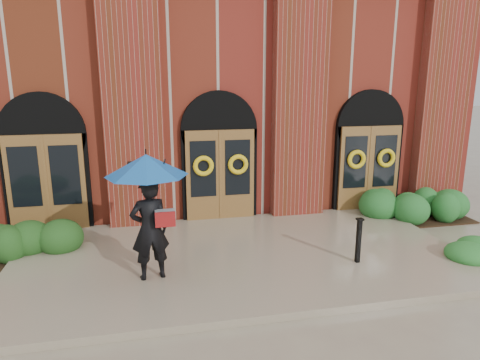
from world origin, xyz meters
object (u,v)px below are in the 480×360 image
object	(u,v)px
man_with_umbrella	(148,193)
hedge_wall_right	(410,206)
metal_post	(359,239)
hedge_wall_left	(3,244)

from	to	relation	value
man_with_umbrella	hedge_wall_right	distance (m)	7.91
metal_post	hedge_wall_left	size ratio (longest dim) A/B	0.32
metal_post	hedge_wall_left	xyz separation A→B (m)	(-7.59, 2.05, -0.27)
man_with_umbrella	hedge_wall_left	xyz separation A→B (m)	(-3.24, 1.87, -1.50)
metal_post	hedge_wall_right	world-z (taller)	metal_post
hedge_wall_left	metal_post	bearing A→B (deg)	-15.15
man_with_umbrella	hedge_wall_left	world-z (taller)	man_with_umbrella
man_with_umbrella	metal_post	bearing A→B (deg)	167.17
metal_post	hedge_wall_right	distance (m)	4.05
hedge_wall_left	hedge_wall_right	size ratio (longest dim) A/B	0.96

